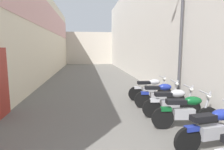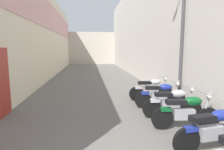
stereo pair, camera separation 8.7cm
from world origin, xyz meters
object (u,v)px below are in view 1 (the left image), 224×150
street_lamp (179,30)px  motorcycle_fifth (172,102)px  motorcycle_sixth (160,95)px  motorcycle_fourth (186,111)px  motorcycle_third (214,128)px  motorcycle_seventh (150,89)px

street_lamp → motorcycle_fifth: bearing=-121.5°
motorcycle_fifth → motorcycle_sixth: bearing=90.0°
motorcycle_fourth → motorcycle_sixth: 1.83m
motorcycle_third → motorcycle_sixth: size_ratio=1.00×
motorcycle_third → motorcycle_sixth: (-0.00, 2.94, 0.00)m
motorcycle_fifth → motorcycle_seventh: (0.00, 2.02, 0.00)m
motorcycle_fifth → motorcycle_sixth: size_ratio=1.00×
motorcycle_sixth → street_lamp: 2.44m
motorcycle_fifth → street_lamp: street_lamp is taller
motorcycle_third → motorcycle_fifth: 1.97m
motorcycle_third → motorcycle_fourth: 1.12m
motorcycle_third → motorcycle_fifth: same height
motorcycle_fourth → motorcycle_sixth: same height
motorcycle_third → motorcycle_sixth: 2.94m
motorcycle_fourth → motorcycle_fifth: 0.85m
motorcycle_third → street_lamp: 3.95m
motorcycle_fifth → motorcycle_seventh: size_ratio=1.00×
motorcycle_fifth → motorcycle_seventh: bearing=90.0°
motorcycle_fourth → street_lamp: (0.70, 2.00, 2.33)m
motorcycle_fourth → motorcycle_fifth: (-0.00, 0.85, 0.00)m
motorcycle_seventh → street_lamp: (0.70, -0.87, 2.33)m
motorcycle_sixth → street_lamp: street_lamp is taller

